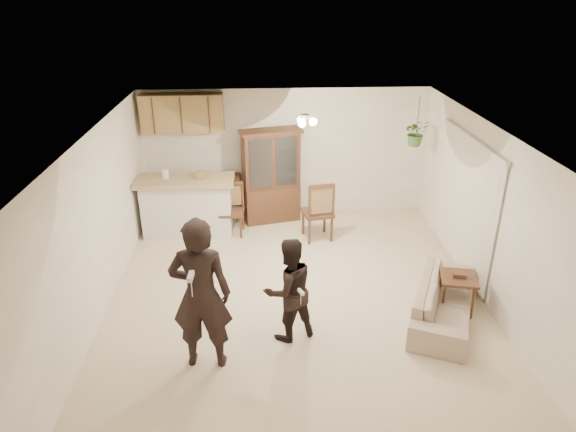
{
  "coord_description": "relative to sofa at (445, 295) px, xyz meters",
  "views": [
    {
      "loc": [
        -0.5,
        -6.38,
        4.3
      ],
      "look_at": [
        -0.11,
        0.4,
        1.19
      ],
      "focal_mm": 32.0,
      "sensor_mm": 36.0,
      "label": 1
    }
  ],
  "objects": [
    {
      "name": "floor",
      "position": [
        -2.0,
        0.54,
        -0.37
      ],
      "size": [
        6.5,
        6.5,
        0.0
      ],
      "primitive_type": "plane",
      "color": "beige",
      "rests_on": "ground"
    },
    {
      "name": "ceiling",
      "position": [
        -2.0,
        0.54,
        2.13
      ],
      "size": [
        5.5,
        6.5,
        0.02
      ],
      "primitive_type": "cube",
      "color": "silver",
      "rests_on": "wall_back"
    },
    {
      "name": "wall_back",
      "position": [
        -2.0,
        3.79,
        0.88
      ],
      "size": [
        5.5,
        0.02,
        2.5
      ],
      "primitive_type": "cube",
      "color": "white",
      "rests_on": "ground"
    },
    {
      "name": "wall_front",
      "position": [
        -2.0,
        -2.71,
        0.88
      ],
      "size": [
        5.5,
        0.02,
        2.5
      ],
      "primitive_type": "cube",
      "color": "white",
      "rests_on": "ground"
    },
    {
      "name": "wall_left",
      "position": [
        -4.75,
        0.54,
        0.88
      ],
      "size": [
        0.02,
        6.5,
        2.5
      ],
      "primitive_type": "cube",
      "color": "white",
      "rests_on": "ground"
    },
    {
      "name": "wall_right",
      "position": [
        0.75,
        0.54,
        0.88
      ],
      "size": [
        0.02,
        6.5,
        2.5
      ],
      "primitive_type": "cube",
      "color": "white",
      "rests_on": "ground"
    },
    {
      "name": "breakfast_bar",
      "position": [
        -3.85,
        2.89,
        0.13
      ],
      "size": [
        1.6,
        0.55,
        1.0
      ],
      "primitive_type": "cube",
      "color": "silver",
      "rests_on": "floor"
    },
    {
      "name": "bar_top",
      "position": [
        -3.85,
        2.89,
        0.68
      ],
      "size": [
        1.75,
        0.7,
        0.08
      ],
      "primitive_type": "cube",
      "color": "tan",
      "rests_on": "breakfast_bar"
    },
    {
      "name": "upper_cabinets",
      "position": [
        -3.9,
        3.61,
        1.73
      ],
      "size": [
        1.5,
        0.34,
        0.7
      ],
      "primitive_type": "cube",
      "color": "olive",
      "rests_on": "wall_back"
    },
    {
      "name": "vertical_blinds",
      "position": [
        0.71,
        1.44,
        0.73
      ],
      "size": [
        0.06,
        2.3,
        2.1
      ],
      "primitive_type": null,
      "color": "silver",
      "rests_on": "wall_right"
    },
    {
      "name": "ceiling_fixture",
      "position": [
        -1.8,
        1.74,
        2.03
      ],
      "size": [
        0.36,
        0.36,
        0.2
      ],
      "primitive_type": null,
      "color": "#FFE8BF",
      "rests_on": "ceiling"
    },
    {
      "name": "hanging_plant",
      "position": [
        0.3,
        2.94,
        1.48
      ],
      "size": [
        0.43,
        0.37,
        0.48
      ],
      "primitive_type": "imported",
      "color": "#285823",
      "rests_on": "ceiling"
    },
    {
      "name": "plant_cord",
      "position": [
        0.3,
        2.94,
        1.81
      ],
      "size": [
        0.01,
        0.01,
        0.65
      ],
      "primitive_type": "cylinder",
      "color": "black",
      "rests_on": "ceiling"
    },
    {
      "name": "sofa",
      "position": [
        0.0,
        0.0,
        0.0
      ],
      "size": [
        1.43,
        2.01,
        0.73
      ],
      "primitive_type": "imported",
      "rotation": [
        0.0,
        0.0,
        1.15
      ],
      "color": "#C2B59F",
      "rests_on": "floor"
    },
    {
      "name": "adult",
      "position": [
        -3.23,
        -0.74,
        0.53
      ],
      "size": [
        0.68,
        0.47,
        1.8
      ],
      "primitive_type": "imported",
      "rotation": [
        0.0,
        0.0,
        3.09
      ],
      "color": "black",
      "rests_on": "floor"
    },
    {
      "name": "child",
      "position": [
        -2.17,
        -0.28,
        0.31
      ],
      "size": [
        0.8,
        0.73,
        1.35
      ],
      "primitive_type": "imported",
      "rotation": [
        0.0,
        0.0,
        3.54
      ],
      "color": "black",
      "rests_on": "floor"
    },
    {
      "name": "china_hutch",
      "position": [
        -2.29,
        3.41,
        0.53
      ],
      "size": [
        1.22,
        0.7,
        1.82
      ],
      "rotation": [
        0.0,
        0.0,
        0.24
      ],
      "color": "#3D2816",
      "rests_on": "floor"
    },
    {
      "name": "side_table",
      "position": [
        0.24,
        0.18,
        -0.08
      ],
      "size": [
        0.59,
        0.59,
        0.6
      ],
      "rotation": [
        0.0,
        0.0,
        -0.23
      ],
      "color": "#3D2816",
      "rests_on": "floor"
    },
    {
      "name": "chair_bar",
      "position": [
        -3.04,
        2.82,
        -0.09
      ],
      "size": [
        0.46,
        0.46,
        0.98
      ],
      "rotation": [
        0.0,
        0.0,
        -0.08
      ],
      "color": "#3D2816",
      "rests_on": "floor"
    },
    {
      "name": "chair_hutch_left",
      "position": [
        -3.11,
        3.51,
        -0.11
      ],
      "size": [
        0.48,
        0.48,
        0.92
      ],
      "rotation": [
        0.0,
        0.0,
        -0.22
      ],
      "color": "#3D2816",
      "rests_on": "floor"
    },
    {
      "name": "chair_hutch_right",
      "position": [
        -1.49,
        2.56,
        -0.05
      ],
      "size": [
        0.59,
        0.59,
        1.14
      ],
      "rotation": [
        0.0,
        0.0,
        3.33
      ],
      "color": "#3D2816",
      "rests_on": "floor"
    },
    {
      "name": "controller_adult",
      "position": [
        -3.25,
        -1.2,
        1.14
      ],
      "size": [
        0.06,
        0.17,
        0.05
      ],
      "primitive_type": "cube",
      "rotation": [
        0.0,
        0.0,
        3.09
      ],
      "color": "silver",
      "rests_on": "adult"
    },
    {
      "name": "controller_child",
      "position": [
        -2.04,
        -0.59,
        0.51
      ],
      "size": [
        0.08,
        0.13,
        0.04
      ],
      "primitive_type": "cube",
      "rotation": [
        0.0,
        0.0,
        3.54
      ],
      "color": "silver",
      "rests_on": "child"
    }
  ]
}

